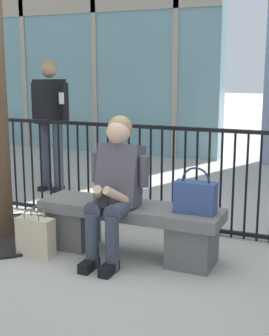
{
  "coord_description": "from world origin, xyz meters",
  "views": [
    {
      "loc": [
        1.61,
        -3.59,
        1.58
      ],
      "look_at": [
        0.0,
        0.1,
        0.75
      ],
      "focal_mm": 51.04,
      "sensor_mm": 36.0,
      "label": 1
    }
  ],
  "objects_px": {
    "handbag_on_bench": "(195,196)",
    "bystander_at_railing": "(50,115)",
    "stone_bench": "(130,224)",
    "seated_person_with_phone": "(115,184)",
    "shopping_bag": "(36,236)"
  },
  "relations": [
    {
      "from": "shopping_bag",
      "to": "stone_bench",
      "type": "bearing_deg",
      "value": 25.99
    },
    {
      "from": "seated_person_with_phone",
      "to": "handbag_on_bench",
      "type": "distance_m",
      "value": 0.67
    },
    {
      "from": "stone_bench",
      "to": "handbag_on_bench",
      "type": "bearing_deg",
      "value": -0.99
    },
    {
      "from": "seated_person_with_phone",
      "to": "bystander_at_railing",
      "type": "bearing_deg",
      "value": 135.16
    },
    {
      "from": "stone_bench",
      "to": "seated_person_with_phone",
      "type": "relative_size",
      "value": 1.32
    },
    {
      "from": "seated_person_with_phone",
      "to": "shopping_bag",
      "type": "relative_size",
      "value": 2.77
    },
    {
      "from": "seated_person_with_phone",
      "to": "shopping_bag",
      "type": "bearing_deg",
      "value": -160.89
    },
    {
      "from": "seated_person_with_phone",
      "to": "bystander_at_railing",
      "type": "distance_m",
      "value": 2.57
    },
    {
      "from": "seated_person_with_phone",
      "to": "shopping_bag",
      "type": "height_order",
      "value": "seated_person_with_phone"
    },
    {
      "from": "stone_bench",
      "to": "bystander_at_railing",
      "type": "distance_m",
      "value": 2.62
    },
    {
      "from": "stone_bench",
      "to": "seated_person_with_phone",
      "type": "xyz_separation_m",
      "value": [
        -0.07,
        -0.13,
        0.38
      ]
    },
    {
      "from": "stone_bench",
      "to": "handbag_on_bench",
      "type": "relative_size",
      "value": 4.25
    },
    {
      "from": "handbag_on_bench",
      "to": "bystander_at_railing",
      "type": "xyz_separation_m",
      "value": [
        -2.46,
        1.68,
        0.41
      ]
    },
    {
      "from": "stone_bench",
      "to": "bystander_at_railing",
      "type": "height_order",
      "value": "bystander_at_railing"
    },
    {
      "from": "shopping_bag",
      "to": "bystander_at_railing",
      "type": "bearing_deg",
      "value": 119.62
    }
  ]
}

